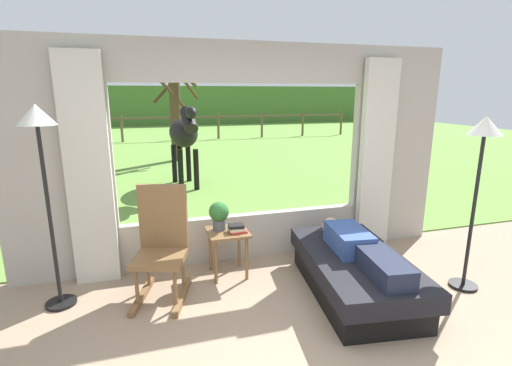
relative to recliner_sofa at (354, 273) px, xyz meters
The scene contains 16 objects.
back_wall_with_window 1.77m from the recliner_sofa, 125.26° to the left, with size 5.20×0.12×2.55m.
curtain_panel_left 2.89m from the recliner_sofa, 157.73° to the left, with size 0.44×0.10×2.40m, color beige.
curtain_panel_right 1.66m from the recliner_sofa, 50.11° to the left, with size 0.44×0.10×2.40m, color beige.
outdoor_pasture_lawn 12.10m from the recliner_sofa, 93.92° to the left, with size 36.00×21.68×0.02m, color olive.
distant_hill_ridge 21.95m from the recliner_sofa, 92.16° to the left, with size 36.00×2.00×2.40m, color #476F30.
recliner_sofa is the anchor object (origin of this frame).
reclining_person 0.31m from the recliner_sofa, 90.00° to the right, with size 0.42×1.44×0.22m.
rocking_chair 1.95m from the recliner_sofa, 163.96° to the left, with size 0.64×0.79×1.12m.
side_table 1.38m from the recliner_sofa, 146.41° to the left, with size 0.44×0.44×0.52m.
potted_plant 1.55m from the recliner_sofa, 146.19° to the left, with size 0.22×0.22×0.32m.
book_stack 1.31m from the recliner_sofa, 146.48° to the left, with size 0.20×0.17×0.08m.
floor_lamp_left 3.18m from the recliner_sofa, 167.73° to the left, with size 0.32×0.32×1.90m.
floor_lamp_right 1.71m from the recliner_sofa, 10.28° to the right, with size 0.32×0.32×1.78m.
horse 5.14m from the recliner_sofa, 103.17° to the left, with size 0.65×1.82×1.73m.
pasture_tree 8.40m from the recliner_sofa, 97.13° to the left, with size 1.34×1.34×2.71m.
pasture_fence_line 13.31m from the recliner_sofa, 93.57° to the left, with size 16.10×0.10×1.10m.
Camera 1 is at (-1.11, -1.95, 2.00)m, focal length 26.32 mm.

